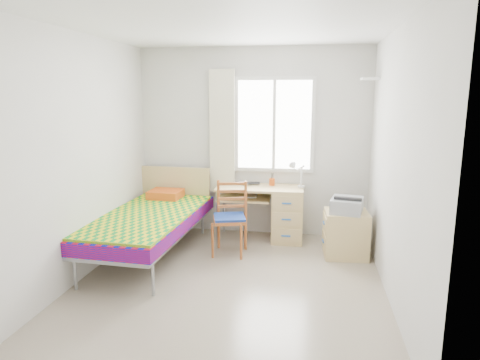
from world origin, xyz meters
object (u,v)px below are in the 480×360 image
Objects in this scene: cabinet at (345,234)px; printer at (347,205)px; desk at (282,212)px; chair at (231,213)px; bed at (151,219)px.

printer is at bearing -105.03° from cabinet.
chair reaches higher than desk.
printer is (2.36, 0.35, 0.20)m from bed.
cabinet is 0.37m from printer.
cabinet is (0.81, -0.47, -0.12)m from desk.
desk is 0.98m from printer.
printer is at bearing -11.21° from chair.
chair is 1.42m from printer.
desk is 2.10× the size of cabinet.
printer is (1.41, 0.10, 0.14)m from chair.
cabinet is at bearing 89.56° from printer.
desk is 0.95m from cabinet.
bed is at bearing -160.57° from printer.
desk is 0.85m from chair.
bed reaches higher than cabinet.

